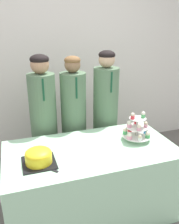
{
  "coord_description": "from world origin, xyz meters",
  "views": [
    {
      "loc": [
        -0.61,
        -1.38,
        1.77
      ],
      "look_at": [
        -0.0,
        0.44,
        1.05
      ],
      "focal_mm": 38.0,
      "sensor_mm": 36.0,
      "label": 1
    }
  ],
  "objects_px": {
    "student_0": "(44,127)",
    "cupcake_stand": "(137,129)",
    "student_1": "(74,125)",
    "student_2": "(105,119)",
    "cake_knife": "(59,172)",
    "round_cake": "(39,156)"
  },
  "relations": [
    {
      "from": "cake_knife",
      "to": "round_cake",
      "type": "bearing_deg",
      "value": 173.96
    },
    {
      "from": "cake_knife",
      "to": "student_0",
      "type": "xyz_separation_m",
      "value": [
        0.02,
        0.87,
        0.0
      ]
    },
    {
      "from": "round_cake",
      "to": "cupcake_stand",
      "type": "bearing_deg",
      "value": 7.49
    },
    {
      "from": "student_0",
      "to": "student_1",
      "type": "height_order",
      "value": "student_0"
    },
    {
      "from": "cupcake_stand",
      "to": "student_0",
      "type": "distance_m",
      "value": 0.99
    },
    {
      "from": "cupcake_stand",
      "to": "round_cake",
      "type": "bearing_deg",
      "value": -172.51
    },
    {
      "from": "student_1",
      "to": "student_2",
      "type": "relative_size",
      "value": 0.97
    },
    {
      "from": "round_cake",
      "to": "student_0",
      "type": "distance_m",
      "value": 0.71
    },
    {
      "from": "student_1",
      "to": "cake_knife",
      "type": "bearing_deg",
      "value": -112.02
    },
    {
      "from": "cupcake_stand",
      "to": "student_2",
      "type": "height_order",
      "value": "student_2"
    },
    {
      "from": "cupcake_stand",
      "to": "student_0",
      "type": "height_order",
      "value": "student_0"
    },
    {
      "from": "cake_knife",
      "to": "cupcake_stand",
      "type": "relative_size",
      "value": 0.68
    },
    {
      "from": "student_0",
      "to": "student_1",
      "type": "distance_m",
      "value": 0.34
    },
    {
      "from": "cupcake_stand",
      "to": "student_1",
      "type": "relative_size",
      "value": 0.2
    },
    {
      "from": "round_cake",
      "to": "cupcake_stand",
      "type": "distance_m",
      "value": 0.96
    },
    {
      "from": "round_cake",
      "to": "cake_knife",
      "type": "relative_size",
      "value": 1.36
    },
    {
      "from": "student_1",
      "to": "student_2",
      "type": "xyz_separation_m",
      "value": [
        0.38,
        0.0,
        0.02
      ]
    },
    {
      "from": "cupcake_stand",
      "to": "student_2",
      "type": "bearing_deg",
      "value": 98.87
    },
    {
      "from": "student_0",
      "to": "cupcake_stand",
      "type": "bearing_deg",
      "value": -35.51
    },
    {
      "from": "student_0",
      "to": "student_2",
      "type": "relative_size",
      "value": 0.99
    },
    {
      "from": "round_cake",
      "to": "student_2",
      "type": "distance_m",
      "value": 1.11
    },
    {
      "from": "student_0",
      "to": "student_2",
      "type": "bearing_deg",
      "value": 0.0
    }
  ]
}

